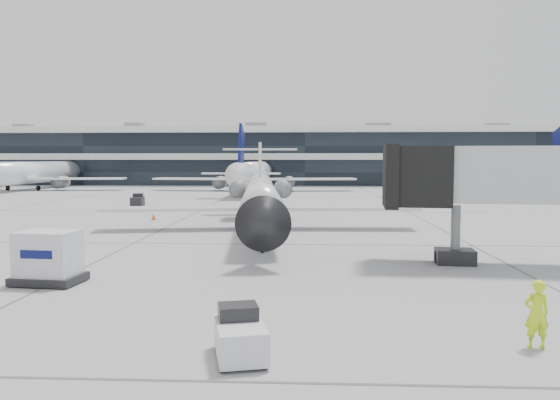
# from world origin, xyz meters

# --- Properties ---
(ground) EXTENTS (220.00, 220.00, 0.00)m
(ground) POSITION_xyz_m (0.00, 0.00, 0.00)
(ground) COLOR gray
(ground) RESTS_ON ground
(terminal) EXTENTS (170.00, 22.00, 10.00)m
(terminal) POSITION_xyz_m (0.00, 82.00, 5.00)
(terminal) COLOR black
(terminal) RESTS_ON ground
(bg_jet_left) EXTENTS (32.00, 40.00, 9.60)m
(bg_jet_left) POSITION_xyz_m (-45.00, 55.00, 0.00)
(bg_jet_left) COLOR white
(bg_jet_left) RESTS_ON ground
(bg_jet_center) EXTENTS (32.00, 40.00, 9.60)m
(bg_jet_center) POSITION_xyz_m (-8.00, 55.00, 0.00)
(bg_jet_center) COLOR white
(bg_jet_center) RESTS_ON ground
(bg_jet_right) EXTENTS (32.00, 40.00, 9.60)m
(bg_jet_right) POSITION_xyz_m (32.00, 55.00, 0.00)
(bg_jet_right) COLOR white
(bg_jet_right) RESTS_ON ground
(regional_jet) EXTENTS (22.71, 28.37, 6.55)m
(regional_jet) POSITION_xyz_m (-2.92, 6.82, 2.24)
(regional_jet) COLOR silver
(regional_jet) RESTS_ON ground
(ramp_worker) EXTENTS (0.70, 0.47, 1.85)m
(ramp_worker) POSITION_xyz_m (6.47, -17.38, 0.93)
(ramp_worker) COLOR #CEFD1A
(ramp_worker) RESTS_ON ground
(baggage_tug) EXTENTS (1.62, 2.23, 1.28)m
(baggage_tug) POSITION_xyz_m (-1.35, -18.48, 0.57)
(baggage_tug) COLOR silver
(baggage_tug) RESTS_ON ground
(cargo_uld) EXTENTS (2.73, 2.13, 2.10)m
(cargo_uld) POSITION_xyz_m (-10.09, -10.64, 1.05)
(cargo_uld) COLOR black
(cargo_uld) RESTS_ON ground
(traffic_cone) EXTENTS (0.47, 0.47, 0.55)m
(traffic_cone) POSITION_xyz_m (-12.33, 12.42, 0.26)
(traffic_cone) COLOR #DD510B
(traffic_cone) RESTS_ON ground
(far_tug) EXTENTS (1.45, 2.20, 1.32)m
(far_tug) POSITION_xyz_m (-17.89, 25.88, 0.59)
(far_tug) COLOR black
(far_tug) RESTS_ON ground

